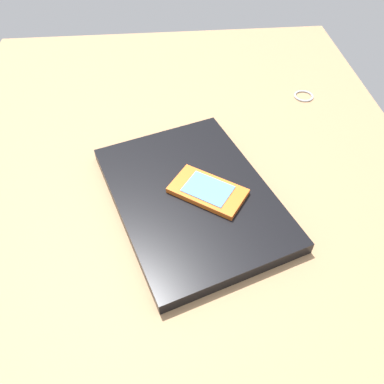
% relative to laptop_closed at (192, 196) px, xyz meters
% --- Properties ---
extents(desk_surface, '(1.20, 0.80, 0.03)m').
position_rel_laptop_closed_xyz_m(desk_surface, '(0.03, -0.01, -0.03)').
color(desk_surface, '#9E7751').
rests_on(desk_surface, ground).
extents(laptop_closed, '(0.36, 0.31, 0.02)m').
position_rel_laptop_closed_xyz_m(laptop_closed, '(0.00, 0.00, 0.00)').
color(laptop_closed, black).
rests_on(laptop_closed, desk_surface).
extents(cell_phone_on_laptop, '(0.11, 0.12, 0.01)m').
position_rel_laptop_closed_xyz_m(cell_phone_on_laptop, '(0.00, 0.02, 0.01)').
color(cell_phone_on_laptop, orange).
rests_on(cell_phone_on_laptop, laptop_closed).
extents(key_ring, '(0.04, 0.04, 0.00)m').
position_rel_laptop_closed_xyz_m(key_ring, '(-0.26, 0.25, -0.01)').
color(key_ring, silver).
rests_on(key_ring, desk_surface).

